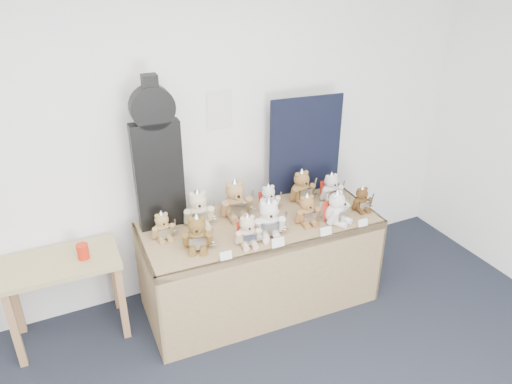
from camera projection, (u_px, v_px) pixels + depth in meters
name	position (u px, v px, depth m)	size (l,w,h in m)	color
room_shell	(220.00, 110.00, 3.80)	(6.00, 6.00, 6.00)	white
display_table	(264.00, 245.00, 3.79)	(1.83, 0.82, 0.75)	olive
side_table	(63.00, 275.00, 3.53)	(0.81, 0.47, 0.66)	#968451
guitar_case	(157.00, 157.00, 3.49)	(0.35, 0.12, 1.13)	black
navy_board	(305.00, 146.00, 4.06)	(0.62, 0.02, 0.82)	black
red_cup	(83.00, 251.00, 3.48)	(0.08, 0.08, 0.11)	red
teddy_front_far_left	(197.00, 234.00, 3.41)	(0.23, 0.23, 0.29)	brown
teddy_front_left	(248.00, 231.00, 3.47)	(0.21, 0.19, 0.26)	#C7AC8D
teddy_front_centre	(269.00, 220.00, 3.56)	(0.26, 0.23, 0.32)	silver
teddy_front_right	(307.00, 210.00, 3.73)	(0.21, 0.18, 0.26)	olive
teddy_front_far_right	(337.00, 209.00, 3.73)	(0.24, 0.23, 0.29)	silver
teddy_front_end	(362.00, 200.00, 3.91)	(0.18, 0.15, 0.22)	#4D331A
teddy_back_left	(198.00, 210.00, 3.69)	(0.26, 0.23, 0.32)	beige
teddy_back_centre_left	(235.00, 201.00, 3.80)	(0.28, 0.23, 0.34)	#A07D50
teddy_back_centre_right	(268.00, 199.00, 3.90)	(0.20, 0.17, 0.24)	silver
teddy_back_right	(302.00, 187.00, 4.04)	(0.24, 0.20, 0.30)	olive
teddy_back_end	(331.00, 188.00, 4.05)	(0.21, 0.18, 0.26)	silver
teddy_back_far_left	(163.00, 227.00, 3.54)	(0.19, 0.15, 0.23)	#9E7E49
entry_card_a	(226.00, 256.00, 3.33)	(0.08, 0.00, 0.06)	silver
entry_card_b	(278.00, 242.00, 3.46)	(0.10, 0.00, 0.07)	silver
entry_card_c	(326.00, 231.00, 3.60)	(0.09, 0.00, 0.07)	silver
entry_card_d	(363.00, 223.00, 3.71)	(0.08, 0.00, 0.06)	silver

